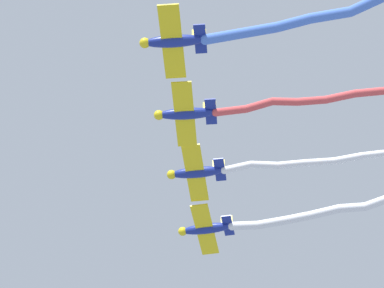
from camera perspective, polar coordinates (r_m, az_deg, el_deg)
name	(u,v)px	position (r m, az deg, el deg)	size (l,w,h in m)	color
airplane_lead	(205,229)	(80.70, 0.88, -5.55)	(5.38, 7.04, 1.74)	navy
smoke_trail_lead	(325,211)	(79.59, 8.66, -4.38)	(16.61, 7.07, 1.57)	white
airplane_left_wing	(196,172)	(75.75, 0.25, -1.87)	(5.36, 7.05, 1.74)	navy
smoke_trail_left_wing	(345,159)	(77.47, 9.94, -0.97)	(21.67, 2.68, 3.03)	white
airplane_right_wing	(185,114)	(70.72, -0.46, 2.00)	(5.32, 7.04, 1.74)	navy
smoke_trail_right_wing	(300,101)	(70.76, 7.06, 2.79)	(13.98, 3.80, 1.33)	#DB4C4C
airplane_slot	(173,41)	(66.55, -1.27, 6.74)	(5.33, 7.04, 1.74)	navy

